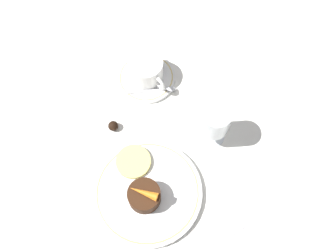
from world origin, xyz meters
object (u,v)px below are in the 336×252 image
wine_glass (215,122)px  dessert_cake (144,196)px  dinner_plate (146,191)px  coffee_cup (146,69)px  fork (212,243)px

wine_glass → dessert_cake: (0.02, -0.20, -0.04)m
dinner_plate → coffee_cup: (-0.22, 0.17, 0.03)m
coffee_cup → wine_glass: bearing=5.1°
coffee_cup → fork: size_ratio=0.55×
wine_glass → dessert_cake: bearing=-84.5°
dinner_plate → dessert_cake: (0.01, -0.01, 0.03)m
coffee_cup → dessert_cake: size_ratio=1.60×
dinner_plate → coffee_cup: coffee_cup is taller
dinner_plate → coffee_cup: size_ratio=2.12×
fork → dessert_cake: 0.16m
coffee_cup → dessert_cake: bearing=-38.9°
dinner_plate → fork: dinner_plate is taller
fork → dessert_cake: dessert_cake is taller
wine_glass → fork: (0.17, -0.15, -0.07)m
coffee_cup → dessert_cake: coffee_cup is taller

